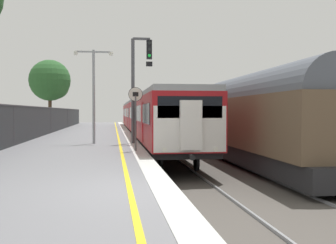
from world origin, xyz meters
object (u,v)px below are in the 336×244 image
object	(u,v)px
platform_lamp_mid	(94,87)
speed_limit_sign	(136,110)
signal_gantry	(138,78)
freight_train_adjacent_track	(195,115)
background_tree_centre	(51,82)
commuter_train_at_platform	(146,116)

from	to	relation	value
platform_lamp_mid	speed_limit_sign	bearing A→B (deg)	-65.69
signal_gantry	freight_train_adjacent_track	bearing A→B (deg)	64.96
platform_lamp_mid	background_tree_centre	size ratio (longest dim) A/B	0.67
speed_limit_sign	platform_lamp_mid	world-z (taller)	platform_lamp_mid
commuter_train_at_platform	freight_train_adjacent_track	distance (m)	4.24
commuter_train_at_platform	platform_lamp_mid	xyz separation A→B (m)	(-3.76, -12.98, 1.64)
commuter_train_at_platform	platform_lamp_mid	distance (m)	13.62
freight_train_adjacent_track	signal_gantry	bearing A→B (deg)	-115.04
commuter_train_at_platform	freight_train_adjacent_track	size ratio (longest dim) A/B	0.91
signal_gantry	background_tree_centre	size ratio (longest dim) A/B	0.77
freight_train_adjacent_track	signal_gantry	xyz separation A→B (m)	(-5.50, -11.76, 2.00)
speed_limit_sign	background_tree_centre	distance (m)	28.44
freight_train_adjacent_track	platform_lamp_mid	size ratio (longest dim) A/B	9.08
signal_gantry	platform_lamp_mid	world-z (taller)	signal_gantry
speed_limit_sign	platform_lamp_mid	bearing A→B (deg)	114.31
platform_lamp_mid	background_tree_centre	distance (m)	23.75
speed_limit_sign	background_tree_centre	bearing A→B (deg)	105.28
commuter_train_at_platform	freight_train_adjacent_track	bearing A→B (deg)	-18.93
commuter_train_at_platform	signal_gantry	distance (m)	13.40
speed_limit_sign	commuter_train_at_platform	bearing A→B (deg)	83.89
commuter_train_at_platform	background_tree_centre	bearing A→B (deg)	132.81
speed_limit_sign	platform_lamp_mid	size ratio (longest dim) A/B	0.55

